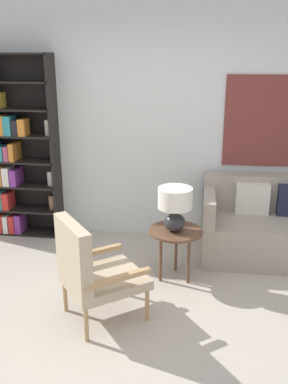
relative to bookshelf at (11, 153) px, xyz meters
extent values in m
plane|color=#B2A899|center=(1.68, -1.85, -1.01)|extent=(14.00, 14.00, 0.00)
cube|color=silver|center=(1.68, 0.18, 0.34)|extent=(6.40, 0.06, 2.70)
cube|color=brown|center=(2.83, 0.14, 0.40)|extent=(0.74, 0.02, 1.00)
cube|color=black|center=(0.54, 0.00, 0.06)|extent=(0.02, 0.30, 2.14)
cube|color=black|center=(0.10, 0.00, 1.11)|extent=(0.89, 0.30, 0.02)
cube|color=black|center=(0.10, 0.00, -1.00)|extent=(0.89, 0.30, 0.02)
cube|color=black|center=(0.10, 0.15, 0.06)|extent=(0.89, 0.01, 2.14)
cube|color=black|center=(0.10, 0.00, -0.70)|extent=(0.89, 0.30, 0.02)
cube|color=red|center=(-0.19, -0.04, -0.88)|extent=(0.08, 0.19, 0.23)
cube|color=silver|center=(-0.11, -0.05, -0.88)|extent=(0.06, 0.17, 0.22)
cube|color=red|center=(-0.03, -0.04, -0.88)|extent=(0.07, 0.18, 0.22)
cube|color=#7A338C|center=(0.05, -0.02, -0.87)|extent=(0.07, 0.22, 0.24)
cube|color=black|center=(0.10, 0.00, -0.40)|extent=(0.89, 0.30, 0.02)
cube|color=teal|center=(-0.15, -0.03, -0.57)|extent=(0.06, 0.22, 0.24)
cube|color=red|center=(-0.08, -0.03, -0.59)|extent=(0.08, 0.22, 0.21)
cylinder|color=#8C6B4C|center=(0.47, 0.00, -0.60)|extent=(0.09, 0.09, 0.18)
cube|color=black|center=(0.10, 0.00, -0.10)|extent=(0.89, 0.30, 0.02)
cube|color=orange|center=(-0.12, -0.01, -0.27)|extent=(0.05, 0.25, 0.24)
cube|color=silver|center=(-0.04, -0.02, -0.28)|extent=(0.08, 0.22, 0.22)
cube|color=#7A338C|center=(0.05, -0.01, -0.29)|extent=(0.08, 0.25, 0.20)
cylinder|color=beige|center=(0.47, 0.00, -0.30)|extent=(0.09, 0.09, 0.17)
cube|color=black|center=(0.10, 0.00, 0.21)|extent=(0.89, 0.30, 0.02)
cube|color=teal|center=(-0.09, -0.05, 0.00)|extent=(0.08, 0.17, 0.18)
cube|color=#B24C6B|center=(-0.01, -0.02, 0.00)|extent=(0.05, 0.23, 0.18)
cube|color=orange|center=(0.05, -0.01, 0.02)|extent=(0.06, 0.25, 0.21)
cube|color=black|center=(0.10, 0.00, 0.51)|extent=(0.89, 0.30, 0.02)
cube|color=orange|center=(-0.05, -0.04, 0.33)|extent=(0.08, 0.19, 0.23)
cube|color=teal|center=(0.04, -0.04, 0.33)|extent=(0.09, 0.20, 0.22)
cube|color=black|center=(0.12, -0.04, 0.31)|extent=(0.07, 0.19, 0.18)
cube|color=orange|center=(0.20, -0.05, 0.31)|extent=(0.08, 0.17, 0.19)
cylinder|color=beige|center=(0.47, 0.00, 0.31)|extent=(0.08, 0.08, 0.18)
cube|color=black|center=(0.10, 0.00, 0.81)|extent=(0.89, 0.30, 0.02)
cylinder|color=tan|center=(1.83, -1.64, -0.86)|extent=(0.04, 0.04, 0.30)
cylinder|color=tan|center=(1.54, -1.26, -0.86)|extent=(0.04, 0.04, 0.30)
cylinder|color=tan|center=(1.40, -1.97, -0.86)|extent=(0.04, 0.04, 0.30)
cylinder|color=tan|center=(1.11, -1.59, -0.86)|extent=(0.04, 0.04, 0.30)
cube|color=tan|center=(1.47, -1.61, -0.67)|extent=(0.83, 0.82, 0.08)
cube|color=tan|center=(1.26, -1.77, -0.37)|extent=(0.41, 0.50, 0.52)
cube|color=tan|center=(1.62, -1.82, -0.53)|extent=(0.48, 0.38, 0.04)
cube|color=tan|center=(1.31, -1.41, -0.53)|extent=(0.48, 0.38, 0.04)
cube|color=#9E9384|center=(2.33, -0.31, -0.43)|extent=(0.12, 0.83, 0.28)
cube|color=beige|center=(2.80, -0.15, -0.40)|extent=(0.36, 0.12, 0.34)
cylinder|color=brown|center=(2.01, -0.89, -0.51)|extent=(0.52, 0.52, 0.02)
cylinder|color=brown|center=(2.01, -0.74, -0.77)|extent=(0.03, 0.03, 0.49)
cylinder|color=brown|center=(1.88, -0.97, -0.77)|extent=(0.03, 0.03, 0.49)
cylinder|color=brown|center=(2.14, -0.97, -0.77)|extent=(0.03, 0.03, 0.49)
ellipsoid|color=#2D2D33|center=(2.00, -0.91, -0.41)|extent=(0.20, 0.20, 0.17)
cylinder|color=tan|center=(2.00, -0.91, -0.29)|extent=(0.02, 0.02, 0.06)
cylinder|color=white|center=(2.00, -0.91, -0.17)|extent=(0.33, 0.33, 0.19)
camera|label=1|loc=(2.20, -4.69, 1.12)|focal=40.00mm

